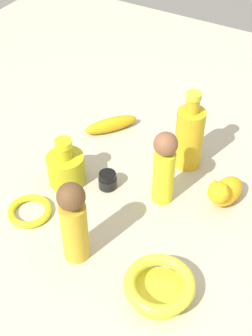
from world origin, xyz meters
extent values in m
plane|color=#BCB29E|center=(0.00, 0.00, 0.00)|extent=(2.00, 2.00, 0.00)
cylinder|color=black|center=(0.00, 0.05, 0.01)|extent=(0.05, 0.05, 0.03)
cylinder|color=gold|center=(0.00, 0.05, 0.03)|extent=(0.04, 0.04, 0.00)
cylinder|color=black|center=(0.00, 0.05, 0.04)|extent=(0.04, 0.04, 0.02)
cylinder|color=yellow|center=(0.03, -0.08, 0.07)|extent=(0.05, 0.05, 0.15)
sphere|color=brown|center=(0.03, -0.08, 0.17)|extent=(0.06, 0.06, 0.06)
cylinder|color=gold|center=(-0.03, 0.16, 0.04)|extent=(0.09, 0.09, 0.08)
cylinder|color=gold|center=(-0.03, 0.16, 0.10)|extent=(0.04, 0.04, 0.03)
cylinder|color=yellow|center=(-0.03, 0.16, 0.12)|extent=(0.04, 0.04, 0.02)
cylinder|color=gold|center=(0.18, -0.08, 0.08)|extent=(0.07, 0.07, 0.17)
cylinder|color=gold|center=(0.18, -0.08, 0.19)|extent=(0.03, 0.03, 0.04)
cylinder|color=gold|center=(0.18, -0.08, 0.21)|extent=(0.04, 0.04, 0.02)
cylinder|color=gold|center=(-0.22, 0.00, 0.08)|extent=(0.07, 0.07, 0.15)
sphere|color=brown|center=(-0.22, 0.00, 0.18)|extent=(0.06, 0.06, 0.06)
cylinder|color=yellow|center=(-0.22, -0.20, 0.01)|extent=(0.12, 0.12, 0.01)
torus|color=yellow|center=(-0.22, -0.20, 0.04)|extent=(0.15, 0.15, 0.02)
ellipsoid|color=gold|center=(0.20, 0.17, 0.02)|extent=(0.15, 0.13, 0.04)
torus|color=yellow|center=(-0.17, 0.17, 0.01)|extent=(0.11, 0.11, 0.02)
ellipsoid|color=yellow|center=(0.10, -0.22, 0.03)|extent=(0.11, 0.08, 0.06)
sphere|color=yellow|center=(0.06, -0.21, 0.06)|extent=(0.05, 0.05, 0.05)
cone|color=yellow|center=(0.06, -0.23, 0.08)|extent=(0.02, 0.02, 0.02)
cone|color=yellow|center=(0.07, -0.20, 0.08)|extent=(0.02, 0.02, 0.02)
ellipsoid|color=yellow|center=(0.15, -0.23, 0.02)|extent=(0.05, 0.03, 0.02)
camera|label=1|loc=(-0.73, -0.43, 0.86)|focal=51.34mm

